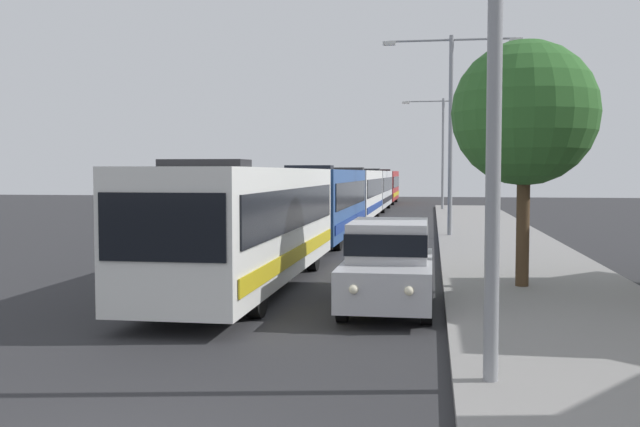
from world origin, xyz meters
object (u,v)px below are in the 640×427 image
object	(u,v)px
bus_rear	(383,186)
white_suv	(389,261)
roadside_tree	(525,114)
streetlamp_mid	(451,114)
bus_second_in_line	(323,202)
streetlamp_near	(495,18)
streetlamp_far	(443,141)
bus_fourth_in_line	(372,188)
box_truck_oncoming	(357,184)
bus_lead	(249,222)
bus_middle	(355,193)

from	to	relation	value
bus_rear	white_suv	bearing A→B (deg)	-85.98
roadside_tree	white_suv	bearing A→B (deg)	-138.88
streetlamp_mid	bus_second_in_line	bearing A→B (deg)	-158.35
streetlamp_near	roadside_tree	distance (m)	8.49
streetlamp_mid	streetlamp_far	world-z (taller)	streetlamp_mid
bus_fourth_in_line	streetlamp_far	world-z (taller)	streetlamp_far
box_truck_oncoming	roadside_tree	world-z (taller)	roadside_tree
bus_second_in_line	box_truck_oncoming	bearing A→B (deg)	94.12
box_truck_oncoming	bus_lead	bearing A→B (deg)	-86.76
bus_second_in_line	box_truck_oncoming	xyz separation A→B (m)	(-3.30, 45.79, 0.02)
bus_second_in_line	white_suv	distance (m)	15.40
bus_middle	streetlamp_mid	distance (m)	12.39
white_suv	streetlamp_near	xyz separation A→B (m)	(1.70, -5.63, 3.93)
bus_lead	white_suv	size ratio (longest dim) A/B	2.55
bus_fourth_in_line	roadside_tree	bearing A→B (deg)	-79.64
bus_lead	roadside_tree	bearing A→B (deg)	3.07
bus_rear	streetlamp_near	bearing A→B (deg)	-84.70
bus_middle	white_suv	world-z (taller)	bus_middle
streetlamp_near	white_suv	bearing A→B (deg)	106.80
bus_rear	streetlamp_near	world-z (taller)	streetlamp_near
bus_middle	streetlamp_far	bearing A→B (deg)	66.20
bus_lead	streetlamp_mid	world-z (taller)	streetlamp_mid
bus_fourth_in_line	bus_lead	bearing A→B (deg)	-90.00
streetlamp_near	bus_fourth_in_line	bearing A→B (deg)	96.75
box_truck_oncoming	streetlamp_far	xyz separation A→B (m)	(8.70, -20.94, 3.57)
bus_rear	roadside_tree	size ratio (longest dim) A/B	1.81
bus_lead	box_truck_oncoming	bearing A→B (deg)	93.24
bus_lead	streetlamp_mid	size ratio (longest dim) A/B	1.36
white_suv	roadside_tree	world-z (taller)	roadside_tree
bus_second_in_line	bus_rear	distance (m)	37.65
streetlamp_mid	streetlamp_near	bearing A→B (deg)	-90.00
streetlamp_near	streetlamp_mid	size ratio (longest dim) A/B	0.90
white_suv	streetlamp_far	xyz separation A→B (m)	(1.70, 39.79, 4.25)
streetlamp_far	bus_lead	bearing A→B (deg)	-98.20
streetlamp_mid	roadside_tree	world-z (taller)	streetlamp_mid
bus_second_in_line	streetlamp_mid	bearing A→B (deg)	21.65
bus_rear	box_truck_oncoming	distance (m)	8.79
bus_middle	bus_rear	size ratio (longest dim) A/B	1.11
bus_fourth_in_line	streetlamp_near	xyz separation A→B (m)	(5.40, -45.62, 3.28)
streetlamp_far	roadside_tree	bearing A→B (deg)	-87.82
box_truck_oncoming	streetlamp_far	distance (m)	22.95
bus_middle	roadside_tree	distance (m)	25.89
white_suv	roadside_tree	bearing A→B (deg)	41.12
bus_middle	streetlamp_mid	bearing A→B (deg)	-62.73
bus_middle	white_suv	bearing A→B (deg)	-82.36
roadside_tree	bus_second_in_line	bearing A→B (deg)	119.13
bus_second_in_line	streetlamp_mid	distance (m)	6.96
bus_second_in_line	bus_middle	distance (m)	12.62
bus_lead	bus_rear	world-z (taller)	same
roadside_tree	streetlamp_mid	bearing A→B (deg)	95.62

